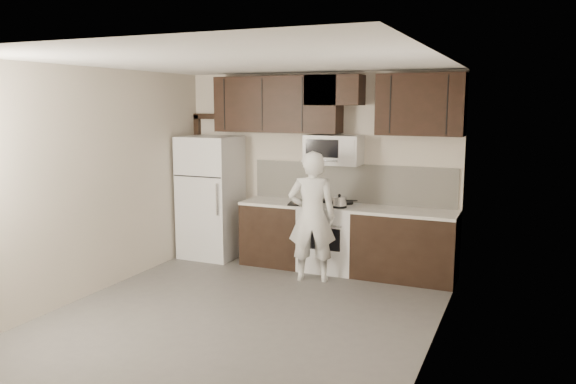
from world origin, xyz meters
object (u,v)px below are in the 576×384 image
Objects in this scene: microwave at (333,150)px; refrigerator at (211,197)px; stove at (330,237)px; person at (312,217)px.

refrigerator is (-1.85, -0.17, -0.75)m from microwave.
refrigerator is (-1.85, -0.05, 0.44)m from stove.
microwave is (-0.00, 0.12, 1.19)m from stove.
stove is 1.24× the size of microwave.
refrigerator is at bearing -178.49° from stove.
stove is 0.56× the size of person.
person is (-0.06, -0.54, 0.38)m from stove.
refrigerator reaches higher than stove.
stove is 0.67m from person.
microwave reaches higher than stove.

